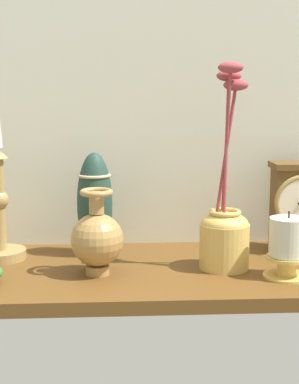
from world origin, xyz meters
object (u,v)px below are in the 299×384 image
object	(u,v)px
mantel_clock	(297,206)
brass_vase_jar	(225,226)
tall_ceramic_vase	(95,203)
pillar_candle_front	(288,246)
brass_vase_bulbous	(97,238)

from	to	relation	value
mantel_clock	brass_vase_jar	distance (cm)	19.66
brass_vase_jar	tall_ceramic_vase	distance (cm)	26.06
brass_vase_jar	pillar_candle_front	world-z (taller)	brass_vase_jar
brass_vase_jar	pillar_candle_front	distance (cm)	11.79
brass_vase_jar	pillar_candle_front	size ratio (longest dim) A/B	3.15
brass_vase_bulbous	mantel_clock	bearing A→B (deg)	18.53
mantel_clock	pillar_candle_front	xyz separation A→B (cm)	(-6.42, -16.75, -3.79)
mantel_clock	brass_vase_bulbous	xyz separation A→B (cm)	(-39.32, -13.18, -2.67)
mantel_clock	brass_vase_jar	size ratio (longest dim) A/B	0.48
brass_vase_jar	tall_ceramic_vase	size ratio (longest dim) A/B	1.82
mantel_clock	tall_ceramic_vase	distance (cm)	40.06
mantel_clock	pillar_candle_front	world-z (taller)	mantel_clock
brass_vase_bulbous	brass_vase_jar	bearing A→B (deg)	5.77
brass_vase_bulbous	brass_vase_jar	world-z (taller)	brass_vase_jar
brass_vase_bulbous	pillar_candle_front	world-z (taller)	brass_vase_bulbous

